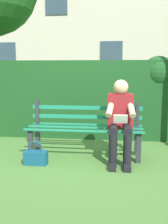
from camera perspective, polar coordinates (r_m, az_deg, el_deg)
name	(u,v)px	position (r m, az deg, el deg)	size (l,w,h in m)	color
ground	(85,156)	(4.24, 0.16, -9.49)	(60.00, 60.00, 0.00)	#477533
park_bench	(85,128)	(4.19, 0.28, -3.55)	(1.78, 0.53, 0.86)	#2D3338
person_seated	(120,118)	(3.95, 7.80, -1.30)	(0.44, 0.73, 1.20)	maroon
hedge_backdrop	(71,97)	(5.45, -2.85, 3.23)	(5.80, 0.76, 1.60)	#19471E
building_facade	(63,25)	(12.89, -4.45, 18.01)	(8.98, 2.81, 6.67)	beige
handbag	(36,157)	(3.94, -10.29, -9.45)	(0.33, 0.15, 0.35)	navy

